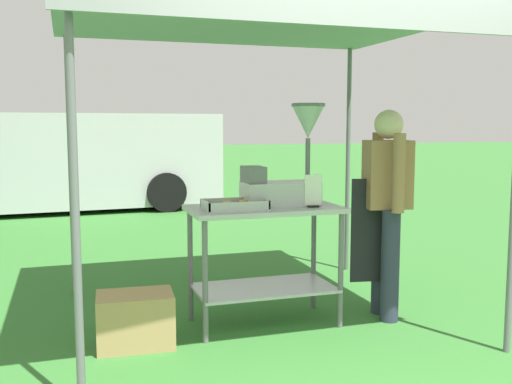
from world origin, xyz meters
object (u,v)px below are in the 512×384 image
Objects in this scene: donut_cart at (264,239)px; donut_tray at (234,206)px; donut_fryer at (287,169)px; stall_canopy at (260,24)px; van_silver at (61,160)px; vendor at (386,202)px; supply_crate at (135,320)px; menu_sign at (313,193)px.

donut_tray is (-0.26, -0.09, 0.27)m from donut_cart.
donut_fryer is at bearing 1.91° from donut_cart.
van_silver is at bearing 102.33° from stall_canopy.
donut_tray is 7.05m from van_silver.
vendor is 7.40m from van_silver.
vendor is at bearing -8.22° from donut_cart.
stall_canopy is at bearing -77.67° from van_silver.
donut_tray is at bearing -167.63° from donut_fryer.
donut_cart reaches higher than supply_crate.
donut_cart is 2.11× the size of supply_crate.
supply_crate is (-0.98, -0.26, -2.05)m from stall_canopy.
donut_cart is at bearing -77.85° from van_silver.
supply_crate is at bearing -179.32° from menu_sign.
donut_fryer is 0.27m from menu_sign.
menu_sign is (0.59, -0.05, 0.08)m from donut_tray.
van_silver reaches higher than vendor.
supply_crate is at bearing -165.17° from stall_canopy.
stall_canopy is at bearing 166.06° from vendor.
stall_canopy is 6.57× the size of donut_tray.
vendor reaches higher than donut_cart.
stall_canopy reaches higher than menu_sign.
donut_fryer is 1.53m from supply_crate.
menu_sign is (0.15, -0.15, -0.17)m from donut_fryer.
donut_tray is at bearing 174.66° from menu_sign.
donut_cart is at bearing -90.00° from stall_canopy.
stall_canopy reaches higher than donut_fryer.
donut_tray is 0.60m from menu_sign.
vendor is 2.05m from supply_crate.
donut_tray is 1.03m from supply_crate.
vendor is 3.03× the size of supply_crate.
donut_fryer is 3.16× the size of menu_sign.
menu_sign is (0.33, -0.15, 0.35)m from donut_cart.
menu_sign is at bearing -36.52° from stall_canopy.
donut_fryer is at bearing 8.20° from supply_crate.
vendor reaches higher than supply_crate.
supply_crate is at bearing -85.93° from van_silver.
donut_tray is at bearing -160.70° from donut_cart.
menu_sign is at bearing -75.54° from van_silver.
menu_sign is at bearing -179.10° from vendor.
donut_tray is at bearing -80.06° from van_silver.
menu_sign reaches higher than donut_cart.
donut_fryer reaches higher than donut_cart.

